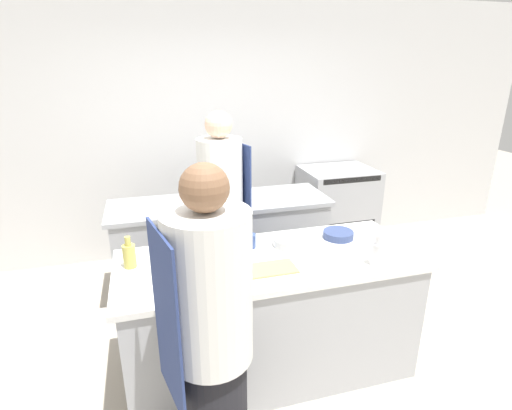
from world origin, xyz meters
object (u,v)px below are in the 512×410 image
object	(u,v)px
oven_range	(336,209)
bottle_vinegar	(183,259)
bottle_sauce	(129,255)
bowl_prep_small	(290,241)
bottle_olive_oil	(233,237)
bowl_mixing_large	(338,234)
bottle_cooking_oil	(376,253)
chef_at_prep_near	(211,343)
chef_at_stove	(222,220)
bottle_wine	(205,247)
bowl_ceramic_blue	(217,269)
cup	(250,241)

from	to	relation	value
oven_range	bottle_vinegar	size ratio (longest dim) A/B	3.51
bottle_sauce	bowl_prep_small	bearing A→B (deg)	1.07
bottle_olive_oil	bowl_mixing_large	world-z (taller)	bottle_olive_oil
bottle_vinegar	bottle_sauce	distance (m)	0.37
bottle_cooking_oil	bottle_sauce	distance (m)	1.56
bowl_mixing_large	chef_at_prep_near	bearing A→B (deg)	-141.51
bottle_olive_oil	bottle_cooking_oil	xyz separation A→B (m)	(0.82, -0.48, -0.01)
chef_at_prep_near	chef_at_stove	bearing A→B (deg)	-25.79
oven_range	bowl_prep_small	size ratio (longest dim) A/B	4.02
bowl_prep_small	bottle_cooking_oil	bearing A→B (deg)	-44.19
bottle_olive_oil	bottle_sauce	size ratio (longest dim) A/B	1.07
chef_at_stove	bottle_wine	size ratio (longest dim) A/B	9.41
bottle_vinegar	bowl_ceramic_blue	world-z (taller)	bottle_vinegar
cup	chef_at_stove	bearing A→B (deg)	99.41
bowl_prep_small	bowl_mixing_large	bearing A→B (deg)	3.69
bottle_vinegar	cup	distance (m)	0.55
bottle_vinegar	chef_at_stove	bearing A→B (deg)	64.12
oven_range	bowl_mixing_large	bearing A→B (deg)	-117.06
chef_at_stove	oven_range	bearing A→B (deg)	107.58
oven_range	bowl_mixing_large	size ratio (longest dim) A/B	4.30
bowl_mixing_large	bowl_ceramic_blue	distance (m)	1.00
bowl_mixing_large	bowl_ceramic_blue	bearing A→B (deg)	-163.39
oven_range	chef_at_prep_near	size ratio (longest dim) A/B	0.55
bowl_prep_small	bowl_ceramic_blue	size ratio (longest dim) A/B	0.97
cup	oven_range	bearing A→B (deg)	46.65
oven_range	bowl_ceramic_blue	bearing A→B (deg)	-133.41
bottle_wine	cup	size ratio (longest dim) A/B	1.91
chef_at_prep_near	bowl_ceramic_blue	world-z (taller)	chef_at_prep_near
bottle_wine	bowl_prep_small	size ratio (longest dim) A/B	0.79
chef_at_prep_near	bowl_mixing_large	bearing A→B (deg)	-64.02
chef_at_stove	bowl_prep_small	xyz separation A→B (m)	(0.37, -0.60, 0.03)
chef_at_stove	bowl_prep_small	bearing A→B (deg)	16.63
chef_at_prep_near	bottle_olive_oil	distance (m)	0.97
chef_at_stove	bowl_mixing_large	size ratio (longest dim) A/B	7.97
bowl_prep_small	bowl_ceramic_blue	world-z (taller)	bowl_ceramic_blue
chef_at_prep_near	bottle_olive_oil	world-z (taller)	chef_at_prep_near
bottle_wine	bowl_mixing_large	distance (m)	0.99
bowl_prep_small	cup	bearing A→B (deg)	170.79
bottle_vinegar	cup	xyz separation A→B (m)	(0.48, 0.26, -0.06)
bottle_vinegar	bowl_ceramic_blue	size ratio (longest dim) A/B	1.11
chef_at_prep_near	bottle_vinegar	distance (m)	0.65
bottle_wine	bottle_cooking_oil	bearing A→B (deg)	-21.41
bottle_cooking_oil	bowl_ceramic_blue	bearing A→B (deg)	171.32
bottle_olive_oil	bottle_cooking_oil	bearing A→B (deg)	-30.06
bottle_sauce	bowl_ceramic_blue	distance (m)	0.56
bowl_ceramic_blue	bowl_prep_small	bearing A→B (deg)	24.50
chef_at_prep_near	bottle_wine	xyz separation A→B (m)	(0.11, 0.84, 0.10)
oven_range	bottle_sauce	xyz separation A→B (m)	(-2.28, -1.63, 0.49)
bottle_wine	bowl_prep_small	xyz separation A→B (m)	(0.60, 0.01, -0.04)
chef_at_stove	bottle_cooking_oil	world-z (taller)	chef_at_stove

